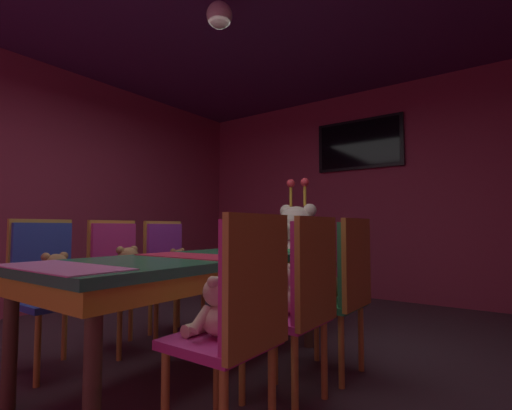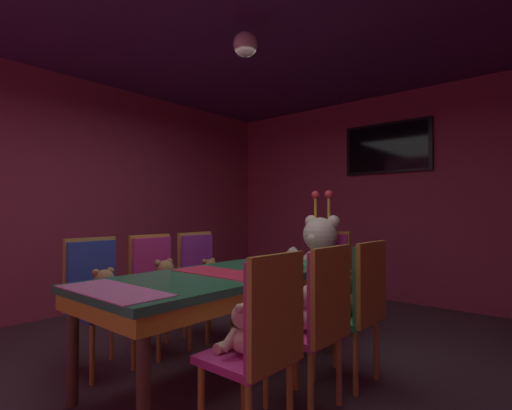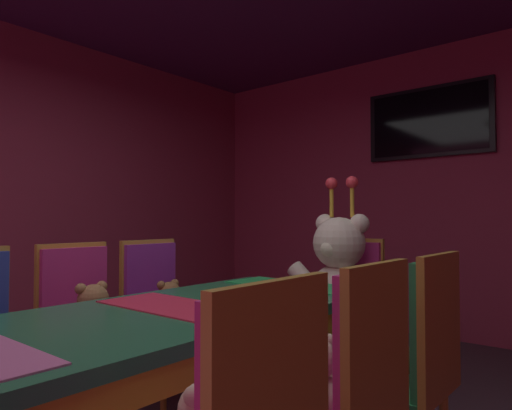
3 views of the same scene
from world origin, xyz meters
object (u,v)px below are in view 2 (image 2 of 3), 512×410
Objects in this scene: teddy_left_1 at (165,281)px; pendant_light at (245,44)px; king_teddy_bear at (320,255)px; teddy_left_0 at (105,292)px; chair_left_2 at (200,272)px; throne_chair at (328,269)px; chair_right_2 at (361,298)px; teddy_left_2 at (210,276)px; teddy_right_2 at (342,295)px; chair_left_1 at (155,280)px; wall_tv at (387,148)px; chair_right_1 at (320,312)px; banquet_table at (221,285)px; teddy_right_0 at (243,331)px; teddy_right_1 at (300,311)px; chair_right_0 at (265,332)px; chair_left_0 at (95,289)px.

pendant_light is (0.63, 0.31, 1.95)m from teddy_left_1.
teddy_left_0 is at bearing -20.25° from king_teddy_bear.
chair_left_2 and throne_chair have the same top height.
teddy_left_2 is at bearing -0.97° from chair_right_2.
pendant_light reaches higher than teddy_right_2.
chair_left_1 is 1.60m from king_teddy_bear.
wall_tv reaches higher than chair_left_2.
chair_right_1 is 0.50m from chair_right_2.
teddy_left_0 is at bearing -143.08° from banquet_table.
chair_right_1 is 1.00× the size of chair_right_2.
teddy_right_1 is (0.00, 0.52, 0.00)m from teddy_right_0.
chair_left_2 is at bearing -180.00° from teddy_left_2.
chair_right_1 is at bearing 180.00° from teddy_right_1.
banquet_table is 2.05× the size of chair_right_0.
wall_tv reaches higher than chair_right_0.
teddy_right_1 is at bearing -90.17° from teddy_right_0.
teddy_right_0 is at bearing 89.83° from teddy_right_1.
teddy_left_1 is 1.52m from chair_right_1.
teddy_left_2 is at bearing 162.23° from pendant_light.
king_teddy_bear is (0.00, 1.37, 0.11)m from banquet_table.
chair_left_0 is 1.67m from chair_right_0.
teddy_right_0 is 0.83× the size of teddy_right_2.
chair_right_0 is 1.00× the size of throne_chair.
chair_right_0 is (1.53, 0.02, 0.01)m from teddy_left_0.
throne_chair is at bearing -50.63° from chair_right_2.
teddy_right_1 is 1.43× the size of pendant_light.
teddy_right_0 is at bearing -79.28° from wall_tv.
teddy_right_0 is (1.39, 0.02, -0.02)m from teddy_left_0.
throne_chair is at bearing 61.31° from chair_left_1.
wall_tv is at bearing -75.03° from chair_right_1.
teddy_right_1 is at bearing -0.00° from chair_right_1.
chair_right_1 reaches higher than teddy_right_0.
banquet_table reaches higher than teddy_left_2.
chair_left_1 and chair_left_2 have the same top height.
king_teddy_bear is (-0.83, 1.37, 0.16)m from chair_right_1.
teddy_left_2 is (0.14, 0.00, -0.02)m from chair_left_2.
wall_tv is (-0.85, 2.60, 1.45)m from chair_right_2.
teddy_right_2 is 1.13m from king_teddy_bear.
teddy_right_2 is 0.34× the size of throne_chair.
teddy_right_0 is (1.53, 0.02, -0.02)m from chair_left_0.
chair_right_1 is (1.67, -0.52, 0.00)m from chair_left_2.
teddy_right_2 is at bearing -1.07° from teddy_left_2.
chair_left_1 is at bearing 89.16° from chair_left_0.
chair_left_0 reaches higher than teddy_left_2.
teddy_right_1 is 0.29× the size of chair_right_2.
chair_left_2 is 0.14m from teddy_left_2.
chair_left_0 reaches higher than teddy_right_0.
chair_left_2 is 2.93× the size of teddy_right_2.
chair_right_1 is (1.67, 0.53, 0.00)m from chair_left_0.
teddy_right_0 is at bearing -48.42° from pendant_light.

